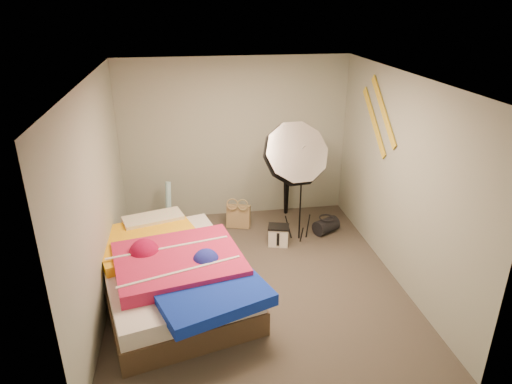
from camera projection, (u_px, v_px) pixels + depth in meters
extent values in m
plane|color=#494339|center=(256.00, 281.00, 5.71)|extent=(4.00, 4.00, 0.00)
plane|color=silver|center=(256.00, 78.00, 4.73)|extent=(4.00, 4.00, 0.00)
plane|color=gray|center=(235.00, 139.00, 7.04)|extent=(3.50, 0.00, 3.50)
plane|color=gray|center=(298.00, 291.00, 3.41)|extent=(3.50, 0.00, 3.50)
plane|color=gray|center=(97.00, 199.00, 4.97)|extent=(0.00, 4.00, 4.00)
plane|color=gray|center=(399.00, 180.00, 5.48)|extent=(0.00, 4.00, 4.00)
cube|color=tan|center=(238.00, 216.00, 6.99)|extent=(0.39, 0.26, 0.37)
cylinder|color=#59BDD1|center=(168.00, 205.00, 6.91)|extent=(0.14, 0.22, 0.73)
cube|color=white|center=(278.00, 236.00, 6.50)|extent=(0.32, 0.26, 0.27)
cylinder|color=black|center=(326.00, 226.00, 6.84)|extent=(0.43, 0.38, 0.23)
cube|color=gold|center=(383.00, 111.00, 5.75)|extent=(0.02, 0.91, 0.78)
cube|color=gold|center=(374.00, 122.00, 6.05)|extent=(0.02, 0.91, 0.78)
cube|color=#4F3C2A|center=(173.00, 286.00, 5.37)|extent=(2.00, 2.47, 0.28)
cube|color=silver|center=(171.00, 269.00, 5.28)|extent=(1.95, 2.42, 0.19)
cube|color=yellow|center=(148.00, 242.00, 5.57)|extent=(1.46, 1.36, 0.15)
cube|color=#CB204E|center=(179.00, 262.00, 5.09)|extent=(1.56, 1.39, 0.17)
cube|color=#102FC0|center=(211.00, 293.00, 4.62)|extent=(1.31, 1.19, 0.13)
cube|color=#EDA6A9|center=(153.00, 222.00, 5.98)|extent=(0.82, 0.55, 0.15)
cylinder|color=black|center=(301.00, 193.00, 6.44)|extent=(0.02, 0.02, 1.44)
cube|color=black|center=(303.00, 148.00, 6.18)|extent=(0.06, 0.06, 0.09)
cone|color=white|center=(295.00, 155.00, 6.06)|extent=(1.07, 0.75, 1.05)
cylinder|color=black|center=(287.00, 179.00, 7.27)|extent=(0.05, 0.05, 1.20)
cube|color=black|center=(288.00, 139.00, 7.01)|extent=(0.08, 0.08, 0.12)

